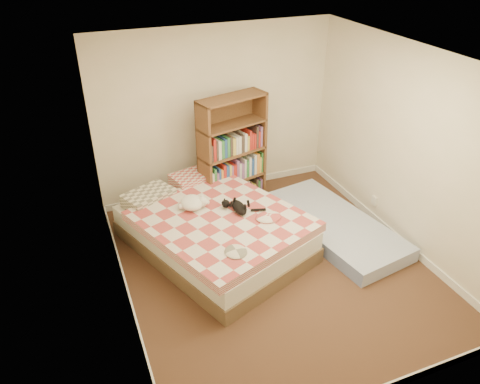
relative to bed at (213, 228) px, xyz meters
name	(u,v)px	position (x,y,z in m)	size (l,w,h in m)	color
room	(276,179)	(0.55, -0.64, 0.92)	(3.51, 4.01, 2.51)	#4A2F20
bed	(213,228)	(0.00, 0.00, 0.00)	(2.30, 2.70, 0.61)	brown
bookshelf	(232,167)	(0.63, 0.93, 0.31)	(1.07, 0.57, 1.64)	#502A1B
floor_mattress	(333,225)	(1.61, -0.29, -0.18)	(0.95, 2.10, 0.19)	#7E94D3
black_cat	(238,206)	(0.31, -0.12, 0.33)	(0.34, 0.55, 0.13)	black
white_dog	(193,203)	(-0.20, 0.13, 0.35)	(0.40, 0.41, 0.16)	white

